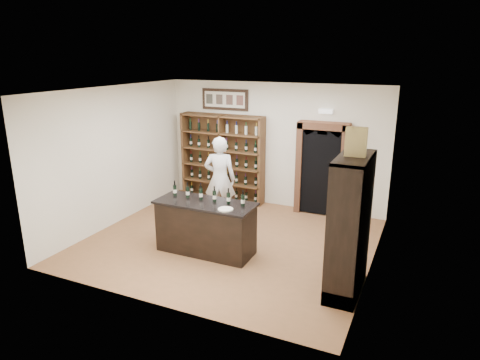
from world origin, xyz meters
name	(u,v)px	position (x,y,z in m)	size (l,w,h in m)	color
floor	(229,241)	(0.00, 0.00, 0.00)	(5.50, 5.50, 0.00)	brown
ceiling	(228,90)	(0.00, 0.00, 3.00)	(5.50, 5.50, 0.00)	white
wall_back	(274,145)	(0.00, 2.50, 1.50)	(5.50, 0.04, 3.00)	silver
wall_left	(115,156)	(-2.75, 0.00, 1.50)	(0.04, 5.00, 3.00)	silver
wall_right	(377,187)	(2.75, 0.00, 1.50)	(0.04, 5.00, 3.00)	silver
wine_shelf	(223,158)	(-1.30, 2.33, 1.10)	(2.20, 0.38, 2.20)	brown
framed_picture	(225,99)	(-1.30, 2.47, 2.55)	(1.25, 0.04, 0.52)	black
arched_doorway	(322,167)	(1.25, 2.33, 1.14)	(1.17, 0.35, 2.17)	black
emergency_light	(326,111)	(1.25, 2.42, 2.40)	(0.30, 0.10, 0.10)	white
tasting_counter	(206,227)	(-0.20, -0.60, 0.49)	(1.88, 0.78, 1.00)	black
counter_bottle_0	(175,190)	(-0.92, -0.50, 1.11)	(0.07, 0.07, 0.30)	black
counter_bottle_1	(188,192)	(-0.63, -0.50, 1.11)	(0.07, 0.07, 0.30)	black
counter_bottle_2	(201,194)	(-0.34, -0.50, 1.11)	(0.07, 0.07, 0.30)	black
counter_bottle_3	(214,196)	(-0.06, -0.50, 1.11)	(0.07, 0.07, 0.30)	black
counter_bottle_4	(228,198)	(0.23, -0.50, 1.11)	(0.07, 0.07, 0.30)	black
counter_bottle_5	(243,200)	(0.52, -0.50, 1.11)	(0.07, 0.07, 0.30)	black
side_cabinet	(350,247)	(2.52, -0.90, 0.75)	(0.48, 1.20, 2.20)	black
shopkeeper	(220,179)	(-0.70, 0.98, 0.96)	(0.70, 0.46, 1.92)	silver
plate	(226,209)	(0.32, -0.81, 1.01)	(0.27, 0.27, 0.02)	beige
wine_crate	(356,142)	(2.49, -0.91, 2.41)	(0.30, 0.12, 0.43)	tan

